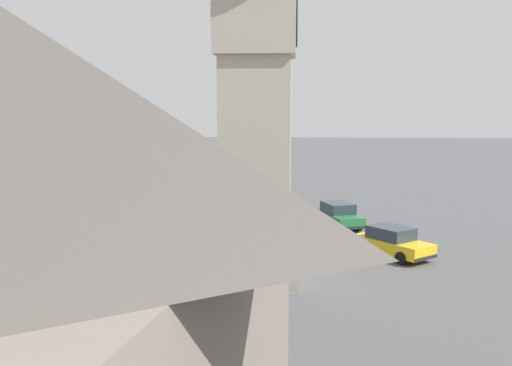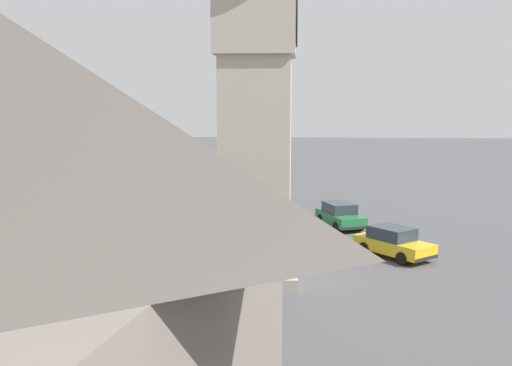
{
  "view_description": "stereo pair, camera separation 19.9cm",
  "coord_description": "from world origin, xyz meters",
  "px_view_note": "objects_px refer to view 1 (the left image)",
  "views": [
    {
      "loc": [
        -25.45,
        -1.65,
        7.93
      ],
      "look_at": [
        0.0,
        0.0,
        4.35
      ],
      "focal_mm": 41.96,
      "sensor_mm": 36.0,
      "label": 1
    },
    {
      "loc": [
        -25.44,
        -1.84,
        7.93
      ],
      "look_at": [
        0.0,
        0.0,
        4.35
      ],
      "focal_mm": 41.96,
      "sensor_mm": 36.0,
      "label": 2
    }
  ],
  "objects_px": {
    "tree": "(32,163)",
    "car_blue_kerb": "(180,321)",
    "car_silver_kerb": "(62,270)",
    "car_white_side": "(339,215)",
    "pedestrian": "(260,210)",
    "clock_tower": "(256,35)",
    "car_red_corner": "(392,242)"
  },
  "relations": [
    {
      "from": "clock_tower",
      "to": "tree",
      "type": "bearing_deg",
      "value": 69.58
    },
    {
      "from": "clock_tower",
      "to": "car_silver_kerb",
      "type": "distance_m",
      "value": 12.84
    },
    {
      "from": "tree",
      "to": "car_blue_kerb",
      "type": "bearing_deg",
      "value": -139.22
    },
    {
      "from": "clock_tower",
      "to": "car_white_side",
      "type": "distance_m",
      "value": 15.72
    },
    {
      "from": "pedestrian",
      "to": "tree",
      "type": "xyz_separation_m",
      "value": [
        -6.96,
        11.4,
        3.65
      ]
    },
    {
      "from": "clock_tower",
      "to": "car_white_side",
      "type": "height_order",
      "value": "clock_tower"
    },
    {
      "from": "car_silver_kerb",
      "to": "tree",
      "type": "relative_size",
      "value": 0.57
    },
    {
      "from": "car_white_side",
      "to": "car_red_corner",
      "type": "bearing_deg",
      "value": -162.39
    },
    {
      "from": "car_silver_kerb",
      "to": "tree",
      "type": "xyz_separation_m",
      "value": [
        5.9,
        3.74,
        3.89
      ]
    },
    {
      "from": "car_blue_kerb",
      "to": "car_white_side",
      "type": "bearing_deg",
      "value": -19.35
    },
    {
      "from": "tree",
      "to": "car_red_corner",
      "type": "bearing_deg",
      "value": -89.82
    },
    {
      "from": "car_blue_kerb",
      "to": "pedestrian",
      "type": "bearing_deg",
      "value": -4.86
    },
    {
      "from": "clock_tower",
      "to": "car_blue_kerb",
      "type": "height_order",
      "value": "clock_tower"
    },
    {
      "from": "clock_tower",
      "to": "car_red_corner",
      "type": "relative_size",
      "value": 4.29
    },
    {
      "from": "car_white_side",
      "to": "car_blue_kerb",
      "type": "bearing_deg",
      "value": 160.65
    },
    {
      "from": "clock_tower",
      "to": "car_red_corner",
      "type": "distance_m",
      "value": 12.68
    },
    {
      "from": "car_silver_kerb",
      "to": "car_red_corner",
      "type": "distance_m",
      "value": 15.94
    },
    {
      "from": "car_silver_kerb",
      "to": "pedestrian",
      "type": "xyz_separation_m",
      "value": [
        12.86,
        -7.66,
        0.25
      ]
    },
    {
      "from": "car_silver_kerb",
      "to": "car_white_side",
      "type": "height_order",
      "value": "same"
    },
    {
      "from": "clock_tower",
      "to": "car_blue_kerb",
      "type": "xyz_separation_m",
      "value": [
        -6.98,
        2.04,
        -9.82
      ]
    },
    {
      "from": "car_silver_kerb",
      "to": "car_white_side",
      "type": "relative_size",
      "value": 0.95
    },
    {
      "from": "car_blue_kerb",
      "to": "car_silver_kerb",
      "type": "relative_size",
      "value": 0.98
    },
    {
      "from": "clock_tower",
      "to": "pedestrian",
      "type": "height_order",
      "value": "clock_tower"
    },
    {
      "from": "car_blue_kerb",
      "to": "pedestrian",
      "type": "height_order",
      "value": "pedestrian"
    },
    {
      "from": "car_silver_kerb",
      "to": "car_white_side",
      "type": "xyz_separation_m",
      "value": [
        12.92,
        -12.57,
        0.0
      ]
    },
    {
      "from": "car_blue_kerb",
      "to": "tree",
      "type": "relative_size",
      "value": 0.56
    },
    {
      "from": "car_silver_kerb",
      "to": "pedestrian",
      "type": "bearing_deg",
      "value": -30.79
    },
    {
      "from": "car_silver_kerb",
      "to": "pedestrian",
      "type": "height_order",
      "value": "pedestrian"
    },
    {
      "from": "car_silver_kerb",
      "to": "car_red_corner",
      "type": "xyz_separation_m",
      "value": [
        5.95,
        -14.78,
        0.0
      ]
    },
    {
      "from": "pedestrian",
      "to": "car_blue_kerb",
      "type": "bearing_deg",
      "value": 175.14
    },
    {
      "from": "car_white_side",
      "to": "pedestrian",
      "type": "height_order",
      "value": "pedestrian"
    },
    {
      "from": "car_blue_kerb",
      "to": "car_white_side",
      "type": "xyz_separation_m",
      "value": [
        18.43,
        -6.47,
        0.0
      ]
    }
  ]
}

